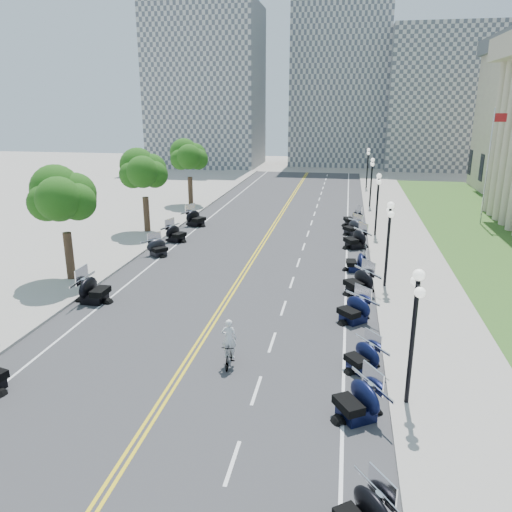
# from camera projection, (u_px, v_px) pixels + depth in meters

# --- Properties ---
(ground) EXTENTS (160.00, 160.00, 0.00)m
(ground) POSITION_uv_depth(u_px,v_px,m) (224.00, 304.00, 26.71)
(ground) COLOR gray
(road) EXTENTS (16.00, 90.00, 0.01)m
(road) POSITION_uv_depth(u_px,v_px,m) (257.00, 252.00, 36.12)
(road) COLOR #333335
(road) RESTS_ON ground
(centerline_yellow_a) EXTENTS (0.12, 90.00, 0.00)m
(centerline_yellow_a) POSITION_uv_depth(u_px,v_px,m) (255.00, 252.00, 36.14)
(centerline_yellow_a) COLOR yellow
(centerline_yellow_a) RESTS_ON road
(centerline_yellow_b) EXTENTS (0.12, 90.00, 0.00)m
(centerline_yellow_b) POSITION_uv_depth(u_px,v_px,m) (259.00, 252.00, 36.09)
(centerline_yellow_b) COLOR yellow
(centerline_yellow_b) RESTS_ON road
(edge_line_north) EXTENTS (0.12, 90.00, 0.00)m
(edge_line_north) POSITION_uv_depth(u_px,v_px,m) (347.00, 256.00, 35.02)
(edge_line_north) COLOR white
(edge_line_north) RESTS_ON road
(edge_line_south) EXTENTS (0.12, 90.00, 0.00)m
(edge_line_south) POSITION_uv_depth(u_px,v_px,m) (173.00, 248.00, 37.21)
(edge_line_south) COLOR white
(edge_line_south) RESTS_ON road
(lane_dash_3) EXTENTS (0.12, 2.00, 0.00)m
(lane_dash_3) POSITION_uv_depth(u_px,v_px,m) (233.00, 462.00, 14.86)
(lane_dash_3) COLOR white
(lane_dash_3) RESTS_ON road
(lane_dash_4) EXTENTS (0.12, 2.00, 0.00)m
(lane_dash_4) POSITION_uv_depth(u_px,v_px,m) (256.00, 390.00, 18.62)
(lane_dash_4) COLOR white
(lane_dash_4) RESTS_ON road
(lane_dash_5) EXTENTS (0.12, 2.00, 0.00)m
(lane_dash_5) POSITION_uv_depth(u_px,v_px,m) (272.00, 342.00, 22.39)
(lane_dash_5) COLOR white
(lane_dash_5) RESTS_ON road
(lane_dash_6) EXTENTS (0.12, 2.00, 0.00)m
(lane_dash_6) POSITION_uv_depth(u_px,v_px,m) (283.00, 308.00, 26.15)
(lane_dash_6) COLOR white
(lane_dash_6) RESTS_ON road
(lane_dash_7) EXTENTS (0.12, 2.00, 0.00)m
(lane_dash_7) POSITION_uv_depth(u_px,v_px,m) (292.00, 282.00, 29.92)
(lane_dash_7) COLOR white
(lane_dash_7) RESTS_ON road
(lane_dash_8) EXTENTS (0.12, 2.00, 0.00)m
(lane_dash_8) POSITION_uv_depth(u_px,v_px,m) (298.00, 262.00, 33.69)
(lane_dash_8) COLOR white
(lane_dash_8) RESTS_ON road
(lane_dash_9) EXTENTS (0.12, 2.00, 0.00)m
(lane_dash_9) POSITION_uv_depth(u_px,v_px,m) (304.00, 247.00, 37.45)
(lane_dash_9) COLOR white
(lane_dash_9) RESTS_ON road
(lane_dash_10) EXTENTS (0.12, 2.00, 0.00)m
(lane_dash_10) POSITION_uv_depth(u_px,v_px,m) (308.00, 234.00, 41.22)
(lane_dash_10) COLOR white
(lane_dash_10) RESTS_ON road
(lane_dash_11) EXTENTS (0.12, 2.00, 0.00)m
(lane_dash_11) POSITION_uv_depth(u_px,v_px,m) (311.00, 223.00, 44.98)
(lane_dash_11) COLOR white
(lane_dash_11) RESTS_ON road
(lane_dash_12) EXTENTS (0.12, 2.00, 0.00)m
(lane_dash_12) POSITION_uv_depth(u_px,v_px,m) (314.00, 214.00, 48.75)
(lane_dash_12) COLOR white
(lane_dash_12) RESTS_ON road
(lane_dash_13) EXTENTS (0.12, 2.00, 0.00)m
(lane_dash_13) POSITION_uv_depth(u_px,v_px,m) (317.00, 206.00, 52.51)
(lane_dash_13) COLOR white
(lane_dash_13) RESTS_ON road
(lane_dash_14) EXTENTS (0.12, 2.00, 0.00)m
(lane_dash_14) POSITION_uv_depth(u_px,v_px,m) (319.00, 199.00, 56.28)
(lane_dash_14) COLOR white
(lane_dash_14) RESTS_ON road
(lane_dash_15) EXTENTS (0.12, 2.00, 0.00)m
(lane_dash_15) POSITION_uv_depth(u_px,v_px,m) (321.00, 193.00, 60.04)
(lane_dash_15) COLOR white
(lane_dash_15) RESTS_ON road
(lane_dash_16) EXTENTS (0.12, 2.00, 0.00)m
(lane_dash_16) POSITION_uv_depth(u_px,v_px,m) (323.00, 188.00, 63.81)
(lane_dash_16) COLOR white
(lane_dash_16) RESTS_ON road
(lane_dash_17) EXTENTS (0.12, 2.00, 0.00)m
(lane_dash_17) POSITION_uv_depth(u_px,v_px,m) (325.00, 183.00, 67.57)
(lane_dash_17) COLOR white
(lane_dash_17) RESTS_ON road
(lane_dash_18) EXTENTS (0.12, 2.00, 0.00)m
(lane_dash_18) POSITION_uv_depth(u_px,v_px,m) (326.00, 179.00, 71.34)
(lane_dash_18) COLOR white
(lane_dash_18) RESTS_ON road
(lane_dash_19) EXTENTS (0.12, 2.00, 0.00)m
(lane_dash_19) POSITION_uv_depth(u_px,v_px,m) (327.00, 175.00, 75.11)
(lane_dash_19) COLOR white
(lane_dash_19) RESTS_ON road
(sidewalk_north) EXTENTS (5.00, 90.00, 0.15)m
(sidewalk_north) POSITION_uv_depth(u_px,v_px,m) (407.00, 259.00, 34.30)
(sidewalk_north) COLOR #9E9991
(sidewalk_north) RESTS_ON ground
(sidewalk_south) EXTENTS (5.00, 90.00, 0.15)m
(sidewalk_south) POSITION_uv_depth(u_px,v_px,m) (121.00, 244.00, 37.89)
(sidewalk_south) COLOR #9E9991
(sidewalk_south) RESTS_ON ground
(lawn) EXTENTS (9.00, 60.00, 0.10)m
(lawn) POSITION_uv_depth(u_px,v_px,m) (485.00, 235.00, 40.64)
(lawn) COLOR #356023
(lawn) RESTS_ON ground
(distant_block_a) EXTENTS (18.00, 14.00, 26.00)m
(distant_block_a) POSITION_uv_depth(u_px,v_px,m) (207.00, 88.00, 84.36)
(distant_block_a) COLOR gray
(distant_block_a) RESTS_ON ground
(distant_block_b) EXTENTS (16.00, 12.00, 30.00)m
(distant_block_b) POSITION_uv_depth(u_px,v_px,m) (340.00, 76.00, 85.67)
(distant_block_b) COLOR gray
(distant_block_b) RESTS_ON ground
(distant_block_c) EXTENTS (20.00, 14.00, 22.00)m
(distant_block_c) POSITION_uv_depth(u_px,v_px,m) (450.00, 100.00, 80.93)
(distant_block_c) COLOR gray
(distant_block_c) RESTS_ON ground
(street_lamp_1) EXTENTS (0.50, 1.20, 4.90)m
(street_lamp_1) POSITION_uv_depth(u_px,v_px,m) (412.00, 339.00, 16.95)
(street_lamp_1) COLOR black
(street_lamp_1) RESTS_ON sidewalk_north
(street_lamp_2) EXTENTS (0.50, 1.20, 4.90)m
(street_lamp_2) POSITION_uv_depth(u_px,v_px,m) (388.00, 245.00, 28.24)
(street_lamp_2) COLOR black
(street_lamp_2) RESTS_ON sidewalk_north
(street_lamp_3) EXTENTS (0.50, 1.20, 4.90)m
(street_lamp_3) POSITION_uv_depth(u_px,v_px,m) (377.00, 205.00, 39.54)
(street_lamp_3) COLOR black
(street_lamp_3) RESTS_ON sidewalk_north
(street_lamp_4) EXTENTS (0.50, 1.20, 4.90)m
(street_lamp_4) POSITION_uv_depth(u_px,v_px,m) (371.00, 183.00, 50.84)
(street_lamp_4) COLOR black
(street_lamp_4) RESTS_ON sidewalk_north
(street_lamp_5) EXTENTS (0.50, 1.20, 4.90)m
(street_lamp_5) POSITION_uv_depth(u_px,v_px,m) (367.00, 169.00, 62.13)
(street_lamp_5) COLOR black
(street_lamp_5) RESTS_ON sidewalk_north
(flagpole) EXTENTS (1.10, 0.20, 10.00)m
(flagpole) POSITION_uv_depth(u_px,v_px,m) (487.00, 168.00, 42.88)
(flagpole) COLOR silver
(flagpole) RESTS_ON ground
(tree_2) EXTENTS (4.80, 4.80, 9.20)m
(tree_2) POSITION_uv_depth(u_px,v_px,m) (63.00, 203.00, 28.91)
(tree_2) COLOR #235619
(tree_2) RESTS_ON sidewalk_south
(tree_3) EXTENTS (4.80, 4.80, 9.20)m
(tree_3) POSITION_uv_depth(u_px,v_px,m) (144.00, 176.00, 40.21)
(tree_3) COLOR #235619
(tree_3) RESTS_ON sidewalk_south
(tree_4) EXTENTS (4.80, 4.80, 9.20)m
(tree_4) POSITION_uv_depth(u_px,v_px,m) (189.00, 160.00, 51.51)
(tree_4) COLOR #235619
(tree_4) RESTS_ON sidewalk_south
(motorcycle_n_3) EXTENTS (2.85, 2.85, 1.44)m
(motorcycle_n_3) POSITION_uv_depth(u_px,v_px,m) (357.00, 399.00, 16.81)
(motorcycle_n_3) COLOR black
(motorcycle_n_3) RESTS_ON road
(motorcycle_n_4) EXTENTS (2.51, 2.51, 1.25)m
(motorcycle_n_4) POSITION_uv_depth(u_px,v_px,m) (362.00, 356.00, 19.91)
(motorcycle_n_4) COLOR black
(motorcycle_n_4) RESTS_ON road
(motorcycle_n_5) EXTENTS (2.83, 2.83, 1.40)m
(motorcycle_n_5) POSITION_uv_depth(u_px,v_px,m) (354.00, 308.00, 24.35)
(motorcycle_n_5) COLOR black
(motorcycle_n_5) RESTS_ON road
(motorcycle_n_6) EXTENTS (2.97, 2.97, 1.50)m
(motorcycle_n_6) POSITION_uv_depth(u_px,v_px,m) (359.00, 281.00, 28.01)
(motorcycle_n_6) COLOR black
(motorcycle_n_6) RESTS_ON road
(motorcycle_n_7) EXTENTS (2.06, 2.06, 1.34)m
(motorcycle_n_7) POSITION_uv_depth(u_px,v_px,m) (356.00, 261.00, 31.83)
(motorcycle_n_7) COLOR black
(motorcycle_n_7) RESTS_ON road
(motorcycle_n_8) EXTENTS (2.98, 2.98, 1.53)m
(motorcycle_n_8) POSITION_uv_depth(u_px,v_px,m) (355.00, 238.00, 36.89)
(motorcycle_n_8) COLOR black
(motorcycle_n_8) RESTS_ON road
(motorcycle_n_9) EXTENTS (2.68, 2.68, 1.33)m
(motorcycle_n_9) POSITION_uv_depth(u_px,v_px,m) (352.00, 227.00, 40.82)
(motorcycle_n_9) COLOR black
(motorcycle_n_9) RESTS_ON road
(motorcycle_n_10) EXTENTS (2.61, 2.61, 1.48)m
(motorcycle_n_10) POSITION_uv_depth(u_px,v_px,m) (353.00, 218.00, 43.64)
(motorcycle_n_10) COLOR black
(motorcycle_n_10) RESTS_ON road
(motorcycle_s_5) EXTENTS (2.26, 2.26, 1.56)m
(motorcycle_s_5) POSITION_uv_depth(u_px,v_px,m) (94.00, 288.00, 26.75)
(motorcycle_s_5) COLOR black
(motorcycle_s_5) RESTS_ON road
(motorcycle_s_7) EXTENTS (2.59, 2.59, 1.29)m
(motorcycle_s_7) POSITION_uv_depth(u_px,v_px,m) (158.00, 247.00, 35.08)
(motorcycle_s_7) COLOR black
(motorcycle_s_7) RESTS_ON road
(motorcycle_s_8) EXTENTS (2.57, 2.57, 1.42)m
(motorcycle_s_8) POSITION_uv_depth(u_px,v_px,m) (176.00, 233.00, 38.70)
(motorcycle_s_8) COLOR black
(motorcycle_s_8) RESTS_ON road
(motorcycle_s_9) EXTENTS (2.88, 2.88, 1.53)m
(motorcycle_s_9) POSITION_uv_depth(u_px,v_px,m) (196.00, 217.00, 43.71)
(motorcycle_s_9) COLOR black
(motorcycle_s_9) RESTS_ON road
(bicycle) EXTENTS (0.60, 1.73, 1.02)m
(bicycle) POSITION_uv_depth(u_px,v_px,m) (229.00, 354.00, 20.30)
(bicycle) COLOR #A51414
(bicycle) RESTS_ON road
(cyclist_rider) EXTENTS (0.61, 0.40, 1.69)m
(cyclist_rider) POSITION_uv_depth(u_px,v_px,m) (229.00, 323.00, 19.90)
(cyclist_rider) COLOR white
(cyclist_rider) RESTS_ON bicycle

